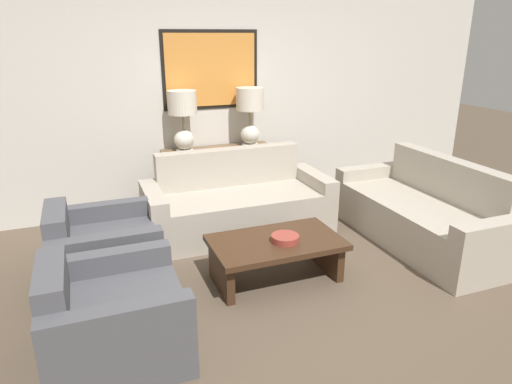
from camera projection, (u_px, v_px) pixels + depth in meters
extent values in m
plane|color=brown|center=(292.00, 292.00, 3.93)|extent=(20.00, 20.00, 0.00)
cube|color=beige|center=(211.00, 101.00, 5.62)|extent=(7.87, 0.10, 2.65)
cube|color=black|center=(211.00, 70.00, 5.45)|extent=(1.18, 0.01, 0.92)
cube|color=orange|center=(211.00, 70.00, 5.44)|extent=(1.10, 0.02, 0.84)
cube|color=brown|center=(219.00, 179.00, 5.67)|extent=(1.35, 0.40, 0.79)
cylinder|color=silver|center=(185.00, 150.00, 5.40)|extent=(0.20, 0.20, 0.02)
sphere|color=silver|center=(184.00, 140.00, 5.36)|extent=(0.23, 0.23, 0.23)
cylinder|color=#8C7A51|center=(183.00, 122.00, 5.29)|extent=(0.02, 0.02, 0.18)
cylinder|color=beige|center=(182.00, 102.00, 5.22)|extent=(0.33, 0.33, 0.27)
cylinder|color=silver|center=(250.00, 145.00, 5.68)|extent=(0.20, 0.20, 0.02)
sphere|color=silver|center=(250.00, 134.00, 5.64)|extent=(0.23, 0.23, 0.23)
cylinder|color=#8C7A51|center=(250.00, 118.00, 5.57)|extent=(0.02, 0.02, 0.18)
cylinder|color=beige|center=(250.00, 99.00, 5.50)|extent=(0.33, 0.33, 0.27)
cube|color=#ADA393|center=(242.00, 215.00, 4.99)|extent=(1.67, 0.68, 0.45)
cube|color=#ADA393|center=(229.00, 185.00, 5.30)|extent=(1.67, 0.18, 0.88)
cube|color=#ADA393|center=(155.00, 218.00, 4.73)|extent=(0.18, 0.86, 0.59)
cube|color=#ADA393|center=(313.00, 197.00, 5.36)|extent=(0.18, 0.86, 0.59)
cube|color=#ADA393|center=(412.00, 223.00, 4.79)|extent=(0.68, 1.67, 0.45)
cube|color=#ADA393|center=(447.00, 199.00, 4.86)|extent=(0.18, 1.67, 0.88)
cube|color=#ADA393|center=(369.00, 189.00, 5.61)|extent=(0.86, 0.18, 0.59)
cube|color=#ADA393|center=(491.00, 253.00, 3.98)|extent=(0.86, 0.18, 0.59)
cube|color=#3D2616|center=(276.00, 242.00, 4.03)|extent=(1.15, 0.69, 0.05)
cube|color=#3D2616|center=(221.00, 272.00, 3.92)|extent=(0.07, 0.55, 0.34)
cube|color=#3D2616|center=(326.00, 253.00, 4.27)|extent=(0.07, 0.55, 0.34)
cylinder|color=#93382D|center=(285.00, 238.00, 3.98)|extent=(0.25, 0.25, 0.06)
cube|color=#4C4C51|center=(117.00, 256.00, 4.10)|extent=(0.73, 0.63, 0.43)
cube|color=#4C4C51|center=(60.00, 249.00, 3.90)|extent=(0.18, 0.63, 0.73)
cube|color=#4C4C51|center=(108.00, 269.00, 3.70)|extent=(0.91, 0.14, 0.59)
cube|color=#4C4C51|center=(102.00, 233.00, 4.38)|extent=(0.91, 0.14, 0.59)
cube|color=#4C4C51|center=(131.00, 322.00, 3.15)|extent=(0.73, 0.63, 0.43)
cube|color=#4C4C51|center=(57.00, 318.00, 2.95)|extent=(0.18, 0.63, 0.73)
cube|color=#4C4C51|center=(122.00, 350.00, 2.75)|extent=(0.91, 0.14, 0.59)
cube|color=#4C4C51|center=(112.00, 287.00, 3.43)|extent=(0.91, 0.14, 0.59)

